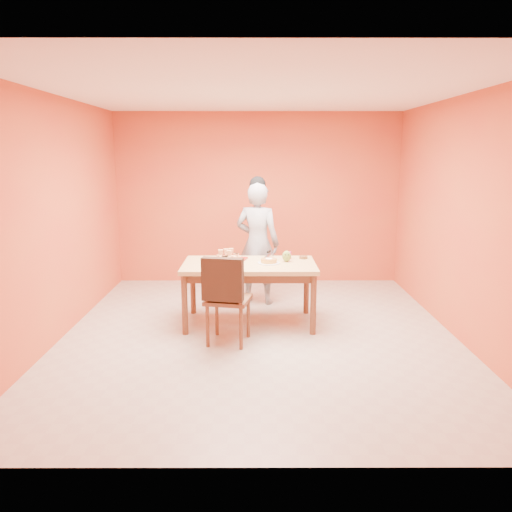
{
  "coord_description": "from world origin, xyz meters",
  "views": [
    {
      "loc": [
        -0.05,
        -5.48,
        2.07
      ],
      "look_at": [
        -0.03,
        0.3,
        0.87
      ],
      "focal_mm": 35.0,
      "sensor_mm": 36.0,
      "label": 1
    }
  ],
  "objects_px": {
    "pastry_platter": "(228,260)",
    "sponge_cake": "(269,261)",
    "dining_table": "(249,271)",
    "checker_tin": "(303,257)",
    "egg_ornament": "(287,256)",
    "red_dinner_plate": "(232,259)",
    "dining_chair": "(228,298)",
    "person": "(258,244)",
    "magenta_glass": "(289,255)"
  },
  "relations": [
    {
      "from": "magenta_glass",
      "to": "dining_table",
      "type": "bearing_deg",
      "value": -153.63
    },
    {
      "from": "sponge_cake",
      "to": "checker_tin",
      "type": "xyz_separation_m",
      "value": [
        0.44,
        0.28,
        -0.02
      ]
    },
    {
      "from": "dining_table",
      "to": "sponge_cake",
      "type": "height_order",
      "value": "sponge_cake"
    },
    {
      "from": "magenta_glass",
      "to": "checker_tin",
      "type": "relative_size",
      "value": 0.87
    },
    {
      "from": "dining_chair",
      "to": "pastry_platter",
      "type": "relative_size",
      "value": 2.59
    },
    {
      "from": "dining_chair",
      "to": "sponge_cake",
      "type": "distance_m",
      "value": 0.83
    },
    {
      "from": "red_dinner_plate",
      "to": "checker_tin",
      "type": "distance_m",
      "value": 0.89
    },
    {
      "from": "person",
      "to": "sponge_cake",
      "type": "height_order",
      "value": "person"
    },
    {
      "from": "egg_ornament",
      "to": "red_dinner_plate",
      "type": "bearing_deg",
      "value": 151.07
    },
    {
      "from": "checker_tin",
      "to": "sponge_cake",
      "type": "bearing_deg",
      "value": -147.81
    },
    {
      "from": "dining_table",
      "to": "checker_tin",
      "type": "distance_m",
      "value": 0.74
    },
    {
      "from": "dining_table",
      "to": "pastry_platter",
      "type": "bearing_deg",
      "value": 152.58
    },
    {
      "from": "pastry_platter",
      "to": "checker_tin",
      "type": "bearing_deg",
      "value": 7.79
    },
    {
      "from": "person",
      "to": "magenta_glass",
      "type": "distance_m",
      "value": 0.75
    },
    {
      "from": "dining_table",
      "to": "dining_chair",
      "type": "bearing_deg",
      "value": -109.13
    },
    {
      "from": "sponge_cake",
      "to": "magenta_glass",
      "type": "relative_size",
      "value": 2.14
    },
    {
      "from": "dining_table",
      "to": "person",
      "type": "xyz_separation_m",
      "value": [
        0.1,
        0.88,
        0.17
      ]
    },
    {
      "from": "dining_chair",
      "to": "person",
      "type": "bearing_deg",
      "value": 89.2
    },
    {
      "from": "sponge_cake",
      "to": "dining_table",
      "type": "bearing_deg",
      "value": 176.34
    },
    {
      "from": "pastry_platter",
      "to": "egg_ornament",
      "type": "distance_m",
      "value": 0.72
    },
    {
      "from": "dining_chair",
      "to": "person",
      "type": "height_order",
      "value": "person"
    },
    {
      "from": "pastry_platter",
      "to": "dining_table",
      "type": "bearing_deg",
      "value": -27.42
    },
    {
      "from": "pastry_platter",
      "to": "red_dinner_plate",
      "type": "bearing_deg",
      "value": 63.32
    },
    {
      "from": "dining_chair",
      "to": "checker_tin",
      "type": "relative_size",
      "value": 9.62
    },
    {
      "from": "dining_chair",
      "to": "pastry_platter",
      "type": "distance_m",
      "value": 0.83
    },
    {
      "from": "red_dinner_plate",
      "to": "magenta_glass",
      "type": "relative_size",
      "value": 2.72
    },
    {
      "from": "red_dinner_plate",
      "to": "checker_tin",
      "type": "bearing_deg",
      "value": 2.14
    },
    {
      "from": "sponge_cake",
      "to": "checker_tin",
      "type": "height_order",
      "value": "sponge_cake"
    },
    {
      "from": "dining_chair",
      "to": "person",
      "type": "relative_size",
      "value": 0.6
    },
    {
      "from": "red_dinner_plate",
      "to": "checker_tin",
      "type": "relative_size",
      "value": 2.38
    },
    {
      "from": "pastry_platter",
      "to": "sponge_cake",
      "type": "xyz_separation_m",
      "value": [
        0.5,
        -0.15,
        0.02
      ]
    },
    {
      "from": "red_dinner_plate",
      "to": "magenta_glass",
      "type": "height_order",
      "value": "magenta_glass"
    },
    {
      "from": "dining_chair",
      "to": "red_dinner_plate",
      "type": "distance_m",
      "value": 0.92
    },
    {
      "from": "dining_chair",
      "to": "checker_tin",
      "type": "xyz_separation_m",
      "value": [
        0.91,
        0.91,
        0.26
      ]
    },
    {
      "from": "sponge_cake",
      "to": "egg_ornament",
      "type": "height_order",
      "value": "egg_ornament"
    },
    {
      "from": "red_dinner_plate",
      "to": "magenta_glass",
      "type": "xyz_separation_m",
      "value": [
        0.71,
        0.01,
        0.04
      ]
    },
    {
      "from": "dining_table",
      "to": "magenta_glass",
      "type": "height_order",
      "value": "magenta_glass"
    },
    {
      "from": "dining_table",
      "to": "checker_tin",
      "type": "bearing_deg",
      "value": 21.24
    },
    {
      "from": "person",
      "to": "red_dinner_plate",
      "type": "distance_m",
      "value": 0.73
    },
    {
      "from": "dining_chair",
      "to": "egg_ornament",
      "type": "height_order",
      "value": "dining_chair"
    },
    {
      "from": "dining_table",
      "to": "dining_chair",
      "type": "distance_m",
      "value": 0.7
    },
    {
      "from": "pastry_platter",
      "to": "checker_tin",
      "type": "height_order",
      "value": "checker_tin"
    },
    {
      "from": "person",
      "to": "red_dinner_plate",
      "type": "height_order",
      "value": "person"
    },
    {
      "from": "dining_table",
      "to": "person",
      "type": "relative_size",
      "value": 0.95
    },
    {
      "from": "dining_table",
      "to": "red_dinner_plate",
      "type": "relative_size",
      "value": 6.44
    },
    {
      "from": "egg_ornament",
      "to": "checker_tin",
      "type": "xyz_separation_m",
      "value": [
        0.22,
        0.18,
        -0.05
      ]
    },
    {
      "from": "checker_tin",
      "to": "person",
      "type": "bearing_deg",
      "value": 133.07
    },
    {
      "from": "person",
      "to": "egg_ornament",
      "type": "xyz_separation_m",
      "value": [
        0.35,
        -0.8,
        -0.01
      ]
    },
    {
      "from": "pastry_platter",
      "to": "red_dinner_plate",
      "type": "height_order",
      "value": "pastry_platter"
    },
    {
      "from": "red_dinner_plate",
      "to": "pastry_platter",
      "type": "bearing_deg",
      "value": -116.68
    }
  ]
}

